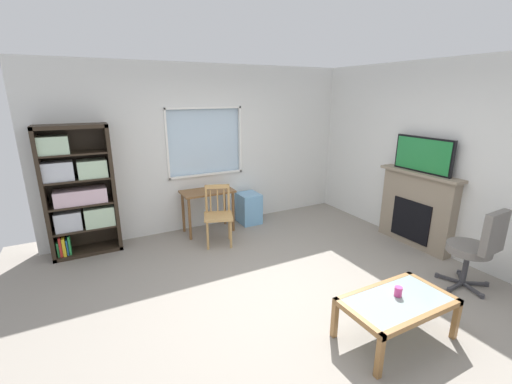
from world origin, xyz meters
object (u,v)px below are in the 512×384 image
at_px(office_chair, 478,246).
at_px(sippy_cup, 398,291).
at_px(bookshelf, 78,191).
at_px(plastic_drawer_unit, 249,208).
at_px(fireplace, 416,209).
at_px(tv, 423,155).
at_px(wooden_chair, 218,215).
at_px(coffee_table, 397,305).
at_px(desk_under_window, 208,198).

distance_m(office_chair, sippy_cup, 1.44).
bearing_deg(bookshelf, plastic_drawer_unit, -1.29).
xyz_separation_m(fireplace, tv, (-0.02, -0.00, 0.81)).
bearing_deg(wooden_chair, plastic_drawer_unit, 35.43).
height_order(bookshelf, tv, bookshelf).
xyz_separation_m(bookshelf, wooden_chair, (1.81, -0.62, -0.45)).
bearing_deg(fireplace, plastic_drawer_unit, 132.68).
height_order(plastic_drawer_unit, sippy_cup, plastic_drawer_unit).
bearing_deg(tv, wooden_chair, 151.64).
relative_size(bookshelf, fireplace, 1.47).
relative_size(plastic_drawer_unit, coffee_table, 0.52).
height_order(desk_under_window, office_chair, office_chair).
height_order(desk_under_window, plastic_drawer_unit, desk_under_window).
distance_m(plastic_drawer_unit, tv, 2.88).
bearing_deg(office_chair, tv, 69.54).
bearing_deg(fireplace, wooden_chair, 151.80).
xyz_separation_m(plastic_drawer_unit, tv, (1.79, -1.96, 1.11)).
bearing_deg(tv, office_chair, -110.46).
distance_m(tv, sippy_cup, 2.44).
relative_size(wooden_chair, coffee_table, 0.87).
height_order(bookshelf, sippy_cup, bookshelf).
xyz_separation_m(plastic_drawer_unit, fireplace, (1.81, -1.96, 0.30)).
bearing_deg(coffee_table, desk_under_window, 101.59).
relative_size(plastic_drawer_unit, tv, 0.60).
bearing_deg(bookshelf, sippy_cup, -52.41).
bearing_deg(desk_under_window, tv, -36.72).
xyz_separation_m(desk_under_window, plastic_drawer_unit, (0.77, 0.05, -0.31)).
relative_size(bookshelf, tv, 2.04).
xyz_separation_m(bookshelf, sippy_cup, (2.54, -3.30, -0.46)).
bearing_deg(wooden_chair, fireplace, -28.20).
relative_size(bookshelf, plastic_drawer_unit, 3.42).
relative_size(wooden_chair, fireplace, 0.72).
bearing_deg(desk_under_window, office_chair, -55.20).
bearing_deg(coffee_table, office_chair, 6.15).
bearing_deg(coffee_table, plastic_drawer_unit, 88.07).
relative_size(wooden_chair, plastic_drawer_unit, 1.69).
bearing_deg(plastic_drawer_unit, wooden_chair, -144.57).
bearing_deg(coffee_table, sippy_cup, 41.86).
relative_size(wooden_chair, office_chair, 0.90).
distance_m(fireplace, sippy_cup, 2.27).
relative_size(fireplace, tv, 1.39).
height_order(tv, coffee_table, tv).
bearing_deg(plastic_drawer_unit, tv, -47.61).
xyz_separation_m(wooden_chair, office_chair, (2.16, -2.55, 0.09)).
bearing_deg(sippy_cup, plastic_drawer_unit, 88.82).
bearing_deg(office_chair, bookshelf, 141.28).
distance_m(desk_under_window, coffee_table, 3.30).
relative_size(plastic_drawer_unit, fireplace, 0.43).
height_order(bookshelf, plastic_drawer_unit, bookshelf).
height_order(tv, office_chair, tv).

